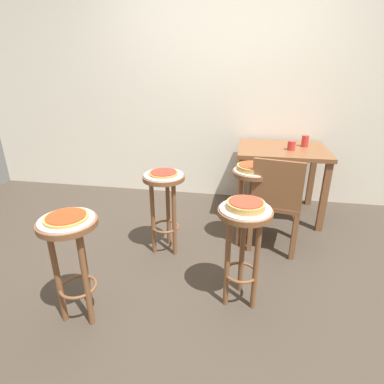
% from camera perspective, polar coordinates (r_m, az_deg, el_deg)
% --- Properties ---
extents(ground_plane, '(6.00, 6.00, 0.00)m').
position_cam_1_polar(ground_plane, '(2.55, 1.54, -14.28)').
color(ground_plane, '#42382D').
extents(back_wall, '(6.00, 0.10, 3.00)m').
position_cam_1_polar(back_wall, '(3.69, 5.92, 21.89)').
color(back_wall, silver).
rests_on(back_wall, ground_plane).
extents(stool_foreground, '(0.34, 0.34, 0.70)m').
position_cam_1_polar(stool_foreground, '(2.00, -21.37, -9.97)').
color(stool_foreground, brown).
rests_on(stool_foreground, ground_plane).
extents(serving_plate_foreground, '(0.32, 0.32, 0.01)m').
position_cam_1_polar(serving_plate_foreground, '(1.91, -22.21, -4.80)').
color(serving_plate_foreground, silver).
rests_on(serving_plate_foreground, stool_foreground).
extents(pizza_foreground, '(0.25, 0.25, 0.02)m').
position_cam_1_polar(pizza_foreground, '(1.90, -22.28, -4.37)').
color(pizza_foreground, tan).
rests_on(pizza_foreground, serving_plate_foreground).
extents(stool_middle, '(0.34, 0.34, 0.70)m').
position_cam_1_polar(stool_middle, '(2.02, 9.50, -8.30)').
color(stool_middle, brown).
rests_on(stool_middle, ground_plane).
extents(serving_plate_middle, '(0.32, 0.32, 0.01)m').
position_cam_1_polar(serving_plate_middle, '(1.92, 9.88, -3.11)').
color(serving_plate_middle, white).
rests_on(serving_plate_middle, stool_middle).
extents(pizza_middle, '(0.24, 0.24, 0.05)m').
position_cam_1_polar(pizza_middle, '(1.91, 9.93, -2.34)').
color(pizza_middle, tan).
rests_on(pizza_middle, serving_plate_middle).
extents(stool_leftside, '(0.34, 0.34, 0.70)m').
position_cam_1_polar(stool_leftside, '(2.57, -5.13, -1.08)').
color(stool_leftside, brown).
rests_on(stool_leftside, ground_plane).
extents(serving_plate_leftside, '(0.32, 0.32, 0.01)m').
position_cam_1_polar(serving_plate_leftside, '(2.50, -5.29, 3.18)').
color(serving_plate_leftside, silver).
rests_on(serving_plate_leftside, stool_leftside).
extents(pizza_leftside, '(0.24, 0.24, 0.02)m').
position_cam_1_polar(pizza_leftside, '(2.49, -5.30, 3.53)').
color(pizza_leftside, '#B78442').
rests_on(pizza_leftside, serving_plate_leftside).
extents(stool_rear, '(0.34, 0.34, 0.70)m').
position_cam_1_polar(stool_rear, '(2.72, 10.92, -0.11)').
color(stool_rear, brown).
rests_on(stool_rear, ground_plane).
extents(serving_plate_rear, '(0.32, 0.32, 0.01)m').
position_cam_1_polar(serving_plate_rear, '(2.65, 11.23, 3.94)').
color(serving_plate_rear, white).
rests_on(serving_plate_rear, stool_rear).
extents(pizza_rear, '(0.28, 0.28, 0.05)m').
position_cam_1_polar(pizza_rear, '(2.64, 11.28, 4.52)').
color(pizza_rear, tan).
rests_on(pizza_rear, serving_plate_rear).
extents(dining_table, '(0.89, 0.74, 0.74)m').
position_cam_1_polar(dining_table, '(3.35, 16.21, 5.81)').
color(dining_table, brown).
rests_on(dining_table, ground_plane).
extents(cup_near_edge, '(0.08, 0.08, 0.09)m').
position_cam_1_polar(cup_near_edge, '(3.24, 17.94, 8.20)').
color(cup_near_edge, red).
rests_on(cup_near_edge, dining_table).
extents(cup_far_edge, '(0.07, 0.07, 0.12)m').
position_cam_1_polar(cup_far_edge, '(3.43, 20.21, 8.85)').
color(cup_far_edge, red).
rests_on(cup_far_edge, dining_table).
extents(wooden_chair, '(0.47, 0.47, 0.85)m').
position_cam_1_polar(wooden_chair, '(2.70, 15.40, -1.52)').
color(wooden_chair, brown).
rests_on(wooden_chair, ground_plane).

